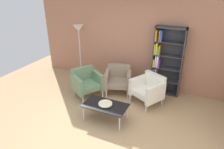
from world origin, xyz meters
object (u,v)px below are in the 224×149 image
at_px(floor_lamp_torchiere, 79,35).
at_px(armchair_by_bookshelf, 118,79).
at_px(armchair_spare_guest, 148,89).
at_px(decorative_bowl, 105,104).
at_px(bookshelf_tall, 165,61).
at_px(coffee_table_low, 105,106).
at_px(armchair_corner_red, 86,82).

bearing_deg(floor_lamp_torchiere, armchair_by_bookshelf, -15.46).
distance_m(armchair_by_bookshelf, armchair_spare_guest, 0.97).
relative_size(decorative_bowl, floor_lamp_torchiere, 0.18).
bearing_deg(bookshelf_tall, decorative_bowl, -115.24).
height_order(coffee_table_low, armchair_spare_guest, armchair_spare_guest).
bearing_deg(bookshelf_tall, armchair_spare_guest, -104.86).
distance_m(armchair_by_bookshelf, armchair_corner_red, 0.91).
bearing_deg(armchair_by_bookshelf, bookshelf_tall, 7.39).
distance_m(bookshelf_tall, armchair_spare_guest, 0.95).
relative_size(bookshelf_tall, decorative_bowl, 5.94).
relative_size(bookshelf_tall, armchair_spare_guest, 2.04).
bearing_deg(floor_lamp_torchiere, decorative_bowl, -44.58).
bearing_deg(armchair_spare_guest, bookshelf_tall, 104.34).
relative_size(bookshelf_tall, armchair_corner_red, 2.02).
xyz_separation_m(coffee_table_low, armchair_spare_guest, (0.69, 1.13, 0.05)).
relative_size(armchair_corner_red, floor_lamp_torchiere, 0.54).
height_order(bookshelf_tall, armchair_by_bookshelf, bookshelf_tall).
bearing_deg(bookshelf_tall, coffee_table_low, -115.24).
height_order(armchair_by_bookshelf, floor_lamp_torchiere, floor_lamp_torchiere).
distance_m(decorative_bowl, armchair_by_bookshelf, 1.36).
bearing_deg(armchair_corner_red, armchair_by_bookshelf, -20.76).
height_order(armchair_by_bookshelf, armchair_corner_red, same).
xyz_separation_m(armchair_corner_red, armchair_spare_guest, (1.67, 0.34, 0.00)).
bearing_deg(armchair_by_bookshelf, armchair_corner_red, -161.16).
distance_m(coffee_table_low, floor_lamp_torchiere, 2.73).
bearing_deg(decorative_bowl, coffee_table_low, 90.00).
bearing_deg(armchair_spare_guest, floor_lamp_torchiere, -165.14).
xyz_separation_m(decorative_bowl, floor_lamp_torchiere, (-1.79, 1.76, 1.01)).
distance_m(bookshelf_tall, coffee_table_low, 2.17).
bearing_deg(floor_lamp_torchiere, bookshelf_tall, 2.81).
relative_size(armchair_by_bookshelf, floor_lamp_torchiere, 0.51).
distance_m(coffee_table_low, armchair_spare_guest, 1.32).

